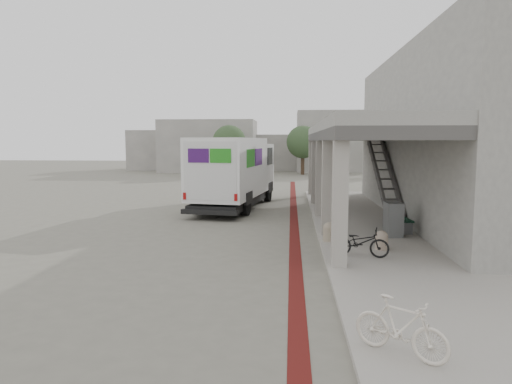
# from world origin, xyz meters

# --- Properties ---
(ground) EXTENTS (120.00, 120.00, 0.00)m
(ground) POSITION_xyz_m (0.00, 0.00, 0.00)
(ground) COLOR #646156
(ground) RESTS_ON ground
(bike_lane_stripe) EXTENTS (0.35, 40.00, 0.01)m
(bike_lane_stripe) POSITION_xyz_m (1.00, 2.00, 0.01)
(bike_lane_stripe) COLOR #501210
(bike_lane_stripe) RESTS_ON ground
(sidewalk) EXTENTS (4.40, 28.00, 0.12)m
(sidewalk) POSITION_xyz_m (4.00, 0.00, 0.06)
(sidewalk) COLOR gray
(sidewalk) RESTS_ON ground
(transit_building) EXTENTS (7.60, 17.00, 7.00)m
(transit_building) POSITION_xyz_m (6.83, 4.50, 3.40)
(transit_building) COLOR gray
(transit_building) RESTS_ON ground
(distant_backdrop) EXTENTS (28.00, 10.00, 6.50)m
(distant_backdrop) POSITION_xyz_m (-2.84, 35.89, 2.70)
(distant_backdrop) COLOR gray
(distant_backdrop) RESTS_ON ground
(tree_left) EXTENTS (3.20, 3.20, 4.80)m
(tree_left) POSITION_xyz_m (-5.00, 28.00, 3.18)
(tree_left) COLOR #38281C
(tree_left) RESTS_ON ground
(tree_mid) EXTENTS (3.20, 3.20, 4.80)m
(tree_mid) POSITION_xyz_m (2.00, 30.00, 3.18)
(tree_mid) COLOR #38281C
(tree_mid) RESTS_ON ground
(tree_right) EXTENTS (3.20, 3.20, 4.80)m
(tree_right) POSITION_xyz_m (10.00, 29.00, 3.18)
(tree_right) COLOR #38281C
(tree_right) RESTS_ON ground
(fedex_truck) EXTENTS (3.63, 8.36, 3.45)m
(fedex_truck) POSITION_xyz_m (-1.92, 7.22, 1.84)
(fedex_truck) COLOR black
(fedex_truck) RESTS_ON ground
(bench) EXTENTS (0.62, 2.08, 0.48)m
(bench) POSITION_xyz_m (4.74, 1.50, 0.46)
(bench) COLOR slate
(bench) RESTS_ON sidewalk
(bollard_near) EXTENTS (0.37, 0.37, 0.56)m
(bollard_near) POSITION_xyz_m (3.55, -1.59, 0.40)
(bollard_near) COLOR gray
(bollard_near) RESTS_ON sidewalk
(bollard_far) EXTENTS (0.40, 0.40, 0.60)m
(bollard_far) POSITION_xyz_m (2.10, -0.55, 0.42)
(bollard_far) COLOR gray
(bollard_far) RESTS_ON sidewalk
(utility_cabinet) EXTENTS (0.57, 0.73, 1.14)m
(utility_cabinet) POSITION_xyz_m (4.30, 0.35, 0.69)
(utility_cabinet) COLOR slate
(utility_cabinet) RESTS_ON sidewalk
(bicycle_black) EXTENTS (1.64, 0.89, 0.82)m
(bicycle_black) POSITION_xyz_m (2.79, -2.50, 0.53)
(bicycle_black) COLOR black
(bicycle_black) RESTS_ON sidewalk
(bicycle_cream) EXTENTS (1.43, 1.24, 0.89)m
(bicycle_cream) POSITION_xyz_m (2.50, -8.42, 0.57)
(bicycle_cream) COLOR beige
(bicycle_cream) RESTS_ON sidewalk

